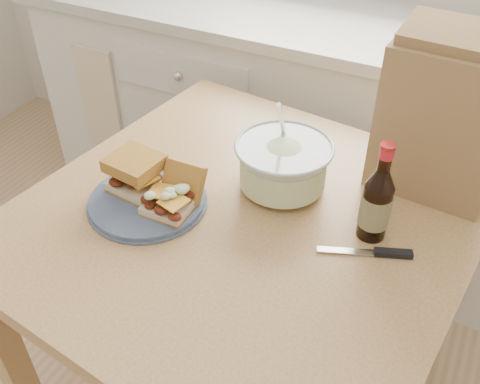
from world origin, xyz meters
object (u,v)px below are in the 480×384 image
at_px(dining_table, 244,251).
at_px(beer_bottle, 376,203).
at_px(coleslaw_bowl, 283,167).
at_px(paper_bag, 443,121).
at_px(plate, 148,201).

height_order(dining_table, beer_bottle, beer_bottle).
bearing_deg(beer_bottle, coleslaw_bowl, 139.98).
distance_m(dining_table, coleslaw_bowl, 0.23).
height_order(dining_table, coleslaw_bowl, coleslaw_bowl).
distance_m(beer_bottle, paper_bag, 0.27).
distance_m(dining_table, paper_bag, 0.55).
relative_size(coleslaw_bowl, paper_bag, 0.65).
distance_m(coleslaw_bowl, paper_bag, 0.38).
relative_size(dining_table, beer_bottle, 4.61).
distance_m(dining_table, beer_bottle, 0.35).
height_order(plate, beer_bottle, beer_bottle).
bearing_deg(paper_bag, plate, -141.59).
height_order(plate, paper_bag, paper_bag).
bearing_deg(dining_table, plate, -155.16).
bearing_deg(coleslaw_bowl, beer_bottle, -15.52).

